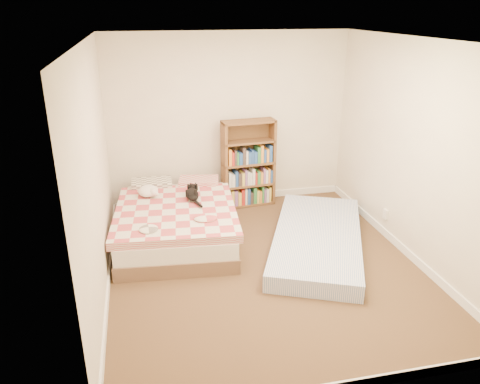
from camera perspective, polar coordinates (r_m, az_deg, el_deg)
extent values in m
cube|color=#4B3220|center=(5.52, 2.88, -8.85)|extent=(3.50, 4.00, 0.01)
cube|color=white|center=(4.76, 3.47, 18.03)|extent=(3.50, 4.00, 0.01)
cube|color=beige|center=(6.87, -1.30, 8.67)|extent=(3.50, 0.01, 2.50)
cube|color=beige|center=(3.27, 12.51, -7.25)|extent=(3.50, 0.01, 2.50)
cube|color=beige|center=(4.85, -17.22, 2.04)|extent=(0.01, 4.00, 2.50)
cube|color=beige|center=(5.70, 20.42, 4.54)|extent=(0.01, 4.00, 2.50)
cube|color=white|center=(7.23, -1.21, -0.65)|extent=(3.50, 0.02, 0.10)
cube|color=white|center=(5.36, -15.68, -10.11)|extent=(0.02, 4.00, 0.10)
cube|color=white|center=(6.14, 18.88, -6.21)|extent=(0.02, 4.00, 0.10)
cube|color=white|center=(6.33, 17.32, -2.60)|extent=(0.03, 0.09, 0.13)
cube|color=brown|center=(6.12, -7.67, -4.82)|extent=(1.57, 2.11, 0.18)
cube|color=silver|center=(6.03, -7.76, -3.21)|extent=(1.53, 2.07, 0.20)
cube|color=#BC454B|center=(5.97, -7.83, -1.91)|extent=(1.60, 1.76, 0.10)
cube|color=slate|center=(6.64, -11.25, 0.64)|extent=(0.58, 0.40, 0.15)
cube|color=#BC454B|center=(6.68, -5.60, 1.08)|extent=(0.58, 0.40, 0.15)
cube|color=#51381B|center=(6.81, -1.99, 3.27)|extent=(0.06, 0.26, 1.29)
cube|color=#51381B|center=(6.98, 3.98, 3.68)|extent=(0.06, 0.26, 1.29)
cube|color=#51381B|center=(7.00, 0.80, 3.78)|extent=(0.77, 0.09, 1.29)
cube|color=#51381B|center=(7.11, 1.00, -1.32)|extent=(0.80, 0.33, 0.03)
cube|color=#51381B|center=(6.88, 1.03, 3.55)|extent=(0.80, 0.33, 0.03)
cube|color=#51381B|center=(6.72, 1.07, 8.56)|extent=(0.80, 0.33, 0.03)
cube|color=#768EC6|center=(5.93, 9.41, -5.69)|extent=(1.86, 2.51, 0.21)
ellipsoid|color=black|center=(6.07, -5.85, -0.27)|extent=(0.23, 0.39, 0.12)
sphere|color=black|center=(6.25, -6.07, 0.48)|extent=(0.13, 0.13, 0.11)
cone|color=black|center=(6.26, -6.43, 0.97)|extent=(0.04, 0.04, 0.04)
cone|color=black|center=(6.27, -5.83, 1.02)|extent=(0.04, 0.04, 0.04)
cylinder|color=black|center=(5.87, -4.64, -1.37)|extent=(0.07, 0.21, 0.04)
ellipsoid|color=white|center=(6.24, -11.12, 0.13)|extent=(0.29, 0.32, 0.14)
sphere|color=white|center=(6.16, -10.36, 0.02)|extent=(0.12, 0.12, 0.11)
sphere|color=white|center=(6.13, -9.96, -0.18)|extent=(0.06, 0.06, 0.05)
sphere|color=white|center=(6.30, -12.18, 0.09)|extent=(0.07, 0.07, 0.06)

